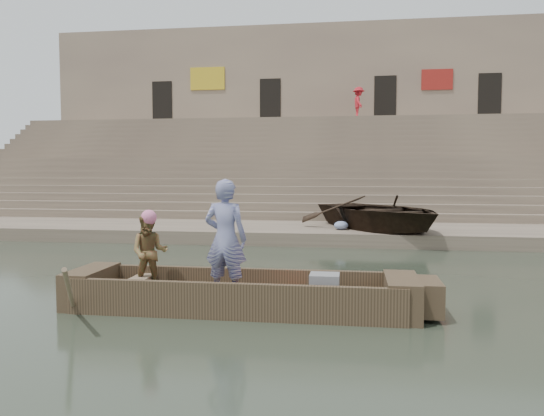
% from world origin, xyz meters
% --- Properties ---
extents(ground, '(120.00, 120.00, 0.00)m').
position_xyz_m(ground, '(0.00, 0.00, 0.00)').
color(ground, '#242E22').
rests_on(ground, ground).
extents(lower_landing, '(32.00, 4.00, 0.40)m').
position_xyz_m(lower_landing, '(0.00, 8.00, 0.20)').
color(lower_landing, '#83725D').
rests_on(lower_landing, ground).
extents(mid_landing, '(32.00, 3.00, 2.80)m').
position_xyz_m(mid_landing, '(0.00, 15.50, 1.40)').
color(mid_landing, '#83725D').
rests_on(mid_landing, ground).
extents(upper_landing, '(32.00, 3.00, 5.20)m').
position_xyz_m(upper_landing, '(0.00, 22.50, 2.60)').
color(upper_landing, '#83725D').
rests_on(upper_landing, ground).
extents(ghat_steps, '(32.00, 11.00, 5.20)m').
position_xyz_m(ghat_steps, '(0.00, 17.19, 1.80)').
color(ghat_steps, '#83725D').
rests_on(ghat_steps, ground).
extents(building_wall, '(32.00, 5.07, 11.20)m').
position_xyz_m(building_wall, '(0.00, 26.50, 5.60)').
color(building_wall, gray).
rests_on(building_wall, ground).
extents(main_rowboat, '(5.00, 1.30, 0.22)m').
position_xyz_m(main_rowboat, '(1.38, -1.22, 0.11)').
color(main_rowboat, brown).
rests_on(main_rowboat, ground).
extents(rowboat_trim, '(6.04, 2.63, 1.96)m').
position_xyz_m(rowboat_trim, '(1.59, -1.22, 0.31)').
color(rowboat_trim, brown).
rests_on(rowboat_trim, ground).
extents(standing_man, '(0.74, 0.53, 1.89)m').
position_xyz_m(standing_man, '(1.19, -1.37, 1.16)').
color(standing_man, navy).
rests_on(standing_man, main_rowboat).
extents(rowing_man, '(0.72, 0.61, 1.29)m').
position_xyz_m(rowing_man, '(-0.20, -1.03, 0.87)').
color(rowing_man, '#297B33').
rests_on(rowing_man, main_rowboat).
extents(television, '(0.46, 0.42, 0.40)m').
position_xyz_m(television, '(2.73, -1.22, 0.42)').
color(television, gray).
rests_on(television, main_rowboat).
extents(beached_rowboat, '(5.96, 6.36, 1.07)m').
position_xyz_m(beached_rowboat, '(3.98, 7.53, 0.94)').
color(beached_rowboat, '#2D2116').
rests_on(beached_rowboat, lower_landing).
extents(pedestrian, '(0.87, 1.28, 1.84)m').
position_xyz_m(pedestrian, '(3.42, 22.45, 6.12)').
color(pedestrian, red).
rests_on(pedestrian, upper_landing).
extents(cloth_bundles, '(13.35, 1.36, 0.26)m').
position_xyz_m(cloth_bundles, '(-3.65, 7.69, 0.53)').
color(cloth_bundles, '#3F5999').
rests_on(cloth_bundles, lower_landing).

